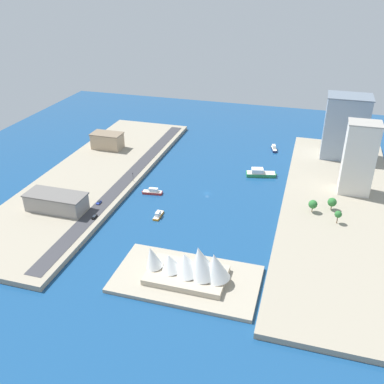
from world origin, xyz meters
TOP-DOWN VIEW (x-y plane):
  - ground_plane at (0.00, 0.00)m, footprint 440.00×440.00m
  - quay_west at (-86.01, 0.00)m, footprint 70.00×240.00m
  - quay_east at (86.01, 0.00)m, footprint 70.00×240.00m
  - peninsula_point at (-13.21, 92.13)m, footprint 71.61×39.68m
  - road_strip at (59.41, 0.00)m, footprint 9.82×228.00m
  - water_taxi_orange at (21.49, 38.50)m, footprint 3.62×12.26m
  - ferry_green_doubledeck at (-30.71, -37.76)m, footprint 23.71×11.86m
  - patrol_launch_navy at (-34.75, -91.24)m, footprint 6.64×13.87m
  - tugboat_red at (35.94, 10.99)m, footprint 14.79×6.05m
  - tower_tall_glass at (-87.98, -85.84)m, footprint 32.98×24.71m
  - apartment_midrise_tan at (98.63, -48.91)m, footprint 25.25×14.58m
  - hotel_broad_white at (-94.99, -24.42)m, footprint 20.47×16.26m
  - carpark_squat_concrete at (83.20, 52.91)m, footprint 37.91×16.34m
  - hatchback_blue at (61.85, 38.86)m, footprint 2.10×4.48m
  - suv_black at (56.08, 55.81)m, footprint 1.89×5.13m
  - traffic_light_waterfront at (53.50, 2.86)m, footprint 0.36×0.36m
  - opera_landmark at (-15.67, 92.13)m, footprint 44.81×23.23m
  - park_tree_cluster at (-77.31, 10.42)m, footprint 19.55×20.55m

SIDE VIEW (x-z plane):
  - ground_plane at x=0.00m, z-range 0.00..0.00m
  - peninsula_point at x=-13.21m, z-range 0.00..2.00m
  - water_taxi_orange at x=21.49m, z-range -0.62..3.20m
  - patrol_launch_navy at x=-34.75m, z-range -0.58..3.44m
  - tugboat_red at x=35.94m, z-range -0.62..3.51m
  - quay_west at x=-86.01m, z-range 0.00..3.14m
  - quay_east at x=86.01m, z-range 0.00..3.14m
  - ferry_green_doubledeck at x=-30.71m, z-range -0.77..5.08m
  - road_strip at x=59.41m, z-range 3.14..3.29m
  - suv_black at x=56.08m, z-range 3.29..4.82m
  - hatchback_blue at x=61.85m, z-range 3.29..4.86m
  - traffic_light_waterfront at x=53.50m, z-range 4.24..10.74m
  - carpark_squat_concrete at x=83.20m, z-range 3.17..14.05m
  - park_tree_cluster at x=-77.31m, z-range 4.51..12.72m
  - opera_landmark at x=-15.67m, z-range -0.53..19.91m
  - apartment_midrise_tan at x=98.63m, z-range 3.18..16.29m
  - hotel_broad_white at x=-94.99m, z-range 3.18..51.89m
  - tower_tall_glass at x=-87.98m, z-range 3.18..52.28m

